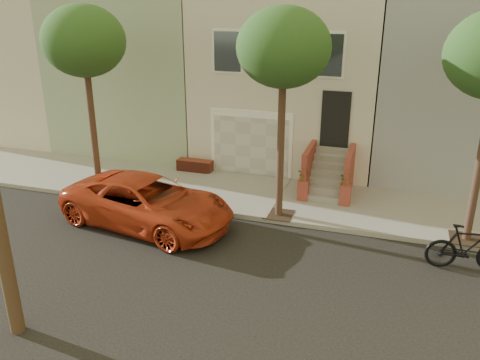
% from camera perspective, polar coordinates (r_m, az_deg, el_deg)
% --- Properties ---
extents(ground, '(90.00, 90.00, 0.00)m').
position_cam_1_polar(ground, '(12.84, -4.13, -11.00)').
color(ground, black).
rests_on(ground, ground).
extents(sidewalk, '(40.00, 3.70, 0.15)m').
position_cam_1_polar(sidewalk, '(17.33, 2.35, -1.86)').
color(sidewalk, gray).
rests_on(sidewalk, ground).
extents(house_row, '(33.10, 11.70, 7.00)m').
position_cam_1_polar(house_row, '(21.90, 6.66, 12.54)').
color(house_row, beige).
rests_on(house_row, sidewalk).
extents(tree_left, '(2.70, 2.57, 6.30)m').
position_cam_1_polar(tree_left, '(17.07, -17.53, 14.87)').
color(tree_left, '#2D2116').
rests_on(tree_left, sidewalk).
extents(tree_mid, '(2.70, 2.57, 6.30)m').
position_cam_1_polar(tree_mid, '(14.42, 5.04, 14.78)').
color(tree_mid, '#2D2116').
rests_on(tree_mid, sidewalk).
extents(pickup_truck, '(5.80, 3.46, 1.51)m').
position_cam_1_polar(pickup_truck, '(15.38, -10.60, -2.53)').
color(pickup_truck, '#B23316').
rests_on(pickup_truck, ground).
extents(motorcycle, '(2.16, 0.91, 1.26)m').
position_cam_1_polar(motorcycle, '(14.07, 24.73, -7.08)').
color(motorcycle, black).
rests_on(motorcycle, ground).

